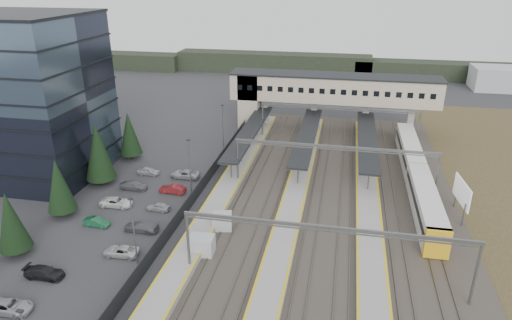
% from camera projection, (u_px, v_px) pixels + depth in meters
% --- Properties ---
extents(ground, '(220.00, 220.00, 0.00)m').
position_uv_depth(ground, '(227.00, 233.00, 55.64)').
color(ground, '#2B2B2D').
rests_on(ground, ground).
extents(office_building, '(24.30, 18.30, 24.30)m').
position_uv_depth(office_building, '(13.00, 97.00, 68.36)').
color(office_building, '#3B4B5D').
rests_on(office_building, ground).
extents(conifer_row, '(4.42, 49.82, 9.50)m').
position_uv_depth(conifer_row, '(39.00, 196.00, 54.28)').
color(conifer_row, black).
rests_on(conifer_row, ground).
extents(car_park, '(10.53, 44.26, 1.29)m').
position_uv_depth(car_park, '(109.00, 233.00, 54.57)').
color(car_park, '#9E9EA3').
rests_on(car_park, ground).
extents(lampposts, '(0.50, 53.25, 8.07)m').
position_uv_depth(lampposts, '(167.00, 191.00, 56.56)').
color(lampposts, slate).
rests_on(lampposts, ground).
extents(fence, '(0.08, 90.00, 2.00)m').
position_uv_depth(fence, '(189.00, 202.00, 60.96)').
color(fence, '#26282B').
rests_on(fence, ground).
extents(relay_cabin_near, '(2.83, 2.12, 2.30)m').
position_uv_depth(relay_cabin_near, '(202.00, 246.00, 51.08)').
color(relay_cabin_near, '#AAADAF').
rests_on(relay_cabin_near, ground).
extents(relay_cabin_far, '(2.74, 2.44, 2.17)m').
position_uv_depth(relay_cabin_far, '(222.00, 222.00, 56.08)').
color(relay_cabin_far, '#AAADAF').
rests_on(relay_cabin_far, ground).
extents(rail_corridor, '(34.00, 90.00, 0.92)m').
position_uv_depth(rail_corridor, '(308.00, 219.00, 58.35)').
color(rail_corridor, '#3A332C').
rests_on(rail_corridor, ground).
extents(canopies, '(23.10, 30.00, 3.28)m').
position_uv_depth(canopies, '(307.00, 135.00, 77.29)').
color(canopies, black).
rests_on(canopies, ground).
extents(footbridge, '(40.40, 6.40, 11.20)m').
position_uv_depth(footbridge, '(319.00, 91.00, 89.19)').
color(footbridge, tan).
rests_on(footbridge, ground).
extents(gantries, '(28.40, 62.28, 7.17)m').
position_uv_depth(gantries, '(331.00, 187.00, 53.86)').
color(gantries, slate).
rests_on(gantries, ground).
extents(train, '(2.76, 38.41, 3.48)m').
position_uv_depth(train, '(416.00, 175.00, 66.81)').
color(train, silver).
rests_on(train, ground).
extents(billboard, '(0.77, 5.98, 5.09)m').
position_uv_depth(billboard, '(462.00, 193.00, 58.05)').
color(billboard, slate).
rests_on(billboard, ground).
extents(treeline_far, '(170.00, 19.00, 7.00)m').
position_uv_depth(treeline_far, '(385.00, 69.00, 133.68)').
color(treeline_far, black).
rests_on(treeline_far, ground).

